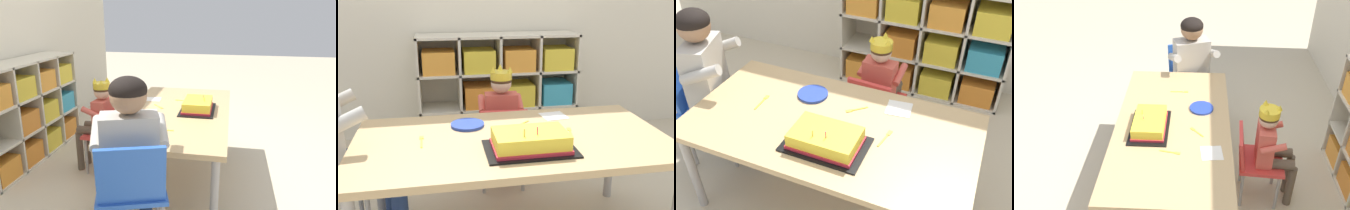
# 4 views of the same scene
# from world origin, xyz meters

# --- Properties ---
(storage_cubby_shelf) EXTENTS (1.34, 0.34, 0.92)m
(storage_cubby_shelf) POSITION_xyz_m (0.20, 1.44, 0.43)
(storage_cubby_shelf) COLOR beige
(storage_cubby_shelf) RESTS_ON ground
(activity_table) EXTENTS (1.52, 0.80, 0.60)m
(activity_table) POSITION_xyz_m (0.00, 0.00, 0.54)
(activity_table) COLOR tan
(activity_table) RESTS_ON ground
(classroom_chair_blue) EXTENTS (0.34, 0.35, 0.58)m
(classroom_chair_blue) POSITION_xyz_m (0.05, 0.58, 0.35)
(classroom_chair_blue) COLOR red
(classroom_chair_blue) RESTS_ON ground
(child_with_crown) EXTENTS (0.31, 0.31, 0.82)m
(child_with_crown) POSITION_xyz_m (0.06, 0.69, 0.51)
(child_with_crown) COLOR #D15647
(child_with_crown) RESTS_ON ground
(birthday_cake_on_tray) EXTENTS (0.41, 0.26, 0.12)m
(birthday_cake_on_tray) POSITION_xyz_m (0.05, -0.15, 0.63)
(birthday_cake_on_tray) COLOR black
(birthday_cake_on_tray) RESTS_ON activity_table
(paper_plate_stack) EXTENTS (0.17, 0.17, 0.01)m
(paper_plate_stack) POSITION_xyz_m (-0.20, 0.20, 0.60)
(paper_plate_stack) COLOR #233DA3
(paper_plate_stack) RESTS_ON activity_table
(paper_napkin_square) EXTENTS (0.15, 0.15, 0.00)m
(paper_napkin_square) POSITION_xyz_m (0.29, 0.27, 0.60)
(paper_napkin_square) COLOR white
(paper_napkin_square) RESTS_ON activity_table
(fork_by_napkin) EXTENTS (0.02, 0.14, 0.00)m
(fork_by_napkin) POSITION_xyz_m (-0.43, 0.03, 0.60)
(fork_by_napkin) COLOR yellow
(fork_by_napkin) RESTS_ON activity_table
(fork_beside_plate_stack) EXTENTS (0.10, 0.10, 0.00)m
(fork_beside_plate_stack) POSITION_xyz_m (0.08, 0.16, 0.60)
(fork_beside_plate_stack) COLOR yellow
(fork_beside_plate_stack) RESTS_ON activity_table
(fork_near_child_seat) EXTENTS (0.04, 0.14, 0.00)m
(fork_near_child_seat) POSITION_xyz_m (0.30, 0.01, 0.60)
(fork_near_child_seat) COLOR yellow
(fork_near_child_seat) RESTS_ON activity_table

